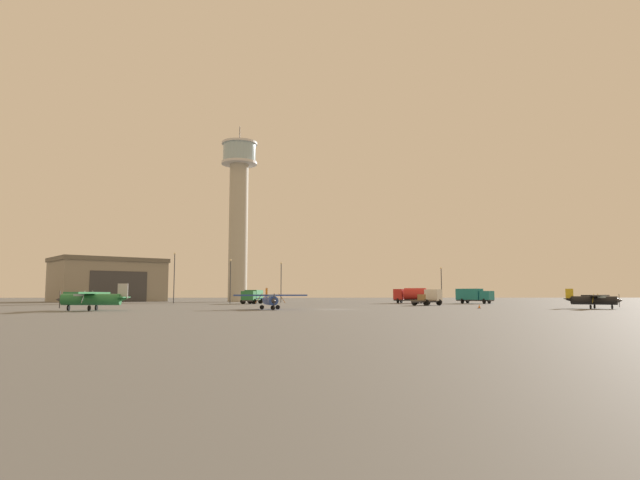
# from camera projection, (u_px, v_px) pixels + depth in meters

# --- Properties ---
(ground_plane) EXTENTS (400.00, 400.00, 0.00)m
(ground_plane) POSITION_uv_depth(u_px,v_px,m) (333.00, 309.00, 66.02)
(ground_plane) COLOR #60605E
(control_tower) EXTENTS (8.63, 8.63, 42.73)m
(control_tower) POSITION_uv_depth(u_px,v_px,m) (239.00, 205.00, 130.34)
(control_tower) COLOR #B2AD9E
(control_tower) RESTS_ON ground_plane
(hangar) EXTENTS (30.43, 29.03, 10.58)m
(hangar) POSITION_uv_depth(u_px,v_px,m) (108.00, 280.00, 133.22)
(hangar) COLOR gray
(hangar) RESTS_ON ground_plane
(airplane_green) EXTENTS (8.07, 10.27, 3.04)m
(airplane_green) POSITION_uv_depth(u_px,v_px,m) (92.00, 298.00, 60.49)
(airplane_green) COLOR #287A42
(airplane_green) RESTS_ON ground_plane
(airplane_black) EXTENTS (6.84, 7.21, 2.55)m
(airplane_black) POSITION_uv_depth(u_px,v_px,m) (593.00, 299.00, 68.34)
(airplane_black) COLOR black
(airplane_black) RESTS_ON ground_plane
(airplane_blue) EXTENTS (8.89, 6.94, 2.62)m
(airplane_blue) POSITION_uv_depth(u_px,v_px,m) (270.00, 299.00, 65.16)
(airplane_blue) COLOR #2847A8
(airplane_blue) RESTS_ON ground_plane
(truck_fuel_tanker_red) EXTENTS (6.67, 5.08, 3.04)m
(truck_fuel_tanker_red) POSITION_uv_depth(u_px,v_px,m) (410.00, 295.00, 107.46)
(truck_fuel_tanker_red) COLOR #38383D
(truck_fuel_tanker_red) RESTS_ON ground_plane
(truck_box_teal) EXTENTS (6.59, 6.57, 2.88)m
(truck_box_teal) POSITION_uv_depth(u_px,v_px,m) (474.00, 295.00, 104.80)
(truck_box_teal) COLOR #38383D
(truck_box_teal) RESTS_ON ground_plane
(truck_flatbed_white) EXTENTS (5.83, 5.63, 2.60)m
(truck_flatbed_white) POSITION_uv_depth(u_px,v_px,m) (430.00, 298.00, 88.30)
(truck_flatbed_white) COLOR #38383D
(truck_flatbed_white) RESTS_ON ground_plane
(truck_box_green) EXTENTS (3.97, 7.11, 2.60)m
(truck_box_green) POSITION_uv_depth(u_px,v_px,m) (252.00, 296.00, 102.07)
(truck_box_green) COLOR #38383D
(truck_box_green) RESTS_ON ground_plane
(light_post_west) EXTENTS (0.44, 0.44, 7.76)m
(light_post_west) POSITION_uv_depth(u_px,v_px,m) (441.00, 281.00, 118.70)
(light_post_west) COLOR #38383D
(light_post_west) RESTS_ON ground_plane
(light_post_east) EXTENTS (0.44, 0.44, 8.74)m
(light_post_east) POSITION_uv_depth(u_px,v_px,m) (230.00, 277.00, 106.71)
(light_post_east) COLOR #38383D
(light_post_east) RESTS_ON ground_plane
(light_post_north) EXTENTS (0.44, 0.44, 10.13)m
(light_post_north) POSITION_uv_depth(u_px,v_px,m) (174.00, 273.00, 107.35)
(light_post_north) COLOR #38383D
(light_post_north) RESTS_ON ground_plane
(light_post_centre) EXTENTS (0.44, 0.44, 8.64)m
(light_post_centre) POSITION_uv_depth(u_px,v_px,m) (281.00, 278.00, 115.29)
(light_post_centre) COLOR #38383D
(light_post_centre) RESTS_ON ground_plane
(traffic_cone_near_left) EXTENTS (0.36, 0.36, 0.57)m
(traffic_cone_near_left) POSITION_uv_depth(u_px,v_px,m) (479.00, 306.00, 70.16)
(traffic_cone_near_left) COLOR black
(traffic_cone_near_left) RESTS_ON ground_plane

